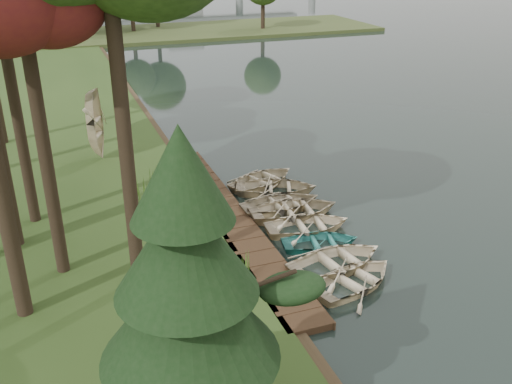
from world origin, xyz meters
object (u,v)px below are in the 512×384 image
object	(u,v)px
rowboat_0	(355,278)
stored_rowboat	(100,152)
rowboat_1	(337,259)
boardwalk	(230,219)
pine_tree	(186,273)
rowboat_2	(321,240)

from	to	relation	value
rowboat_0	stored_rowboat	size ratio (longest dim) A/B	0.94
rowboat_1	stored_rowboat	size ratio (longest dim) A/B	1.03
boardwalk	pine_tree	world-z (taller)	pine_tree
rowboat_2	pine_tree	world-z (taller)	pine_tree
boardwalk	stored_rowboat	distance (m)	9.84
rowboat_1	pine_tree	bearing A→B (deg)	123.60
stored_rowboat	rowboat_0	bearing A→B (deg)	-135.62
stored_rowboat	rowboat_2	bearing A→B (deg)	-130.47
pine_tree	rowboat_0	bearing A→B (deg)	35.23
pine_tree	stored_rowboat	bearing A→B (deg)	89.62
boardwalk	rowboat_0	world-z (taller)	rowboat_0
rowboat_2	stored_rowboat	distance (m)	13.97
rowboat_0	pine_tree	xyz separation A→B (m)	(-6.92, -4.89, 4.64)
stored_rowboat	pine_tree	xyz separation A→B (m)	(-0.13, -19.88, 4.37)
boardwalk	pine_tree	distance (m)	12.85
stored_rowboat	boardwalk	bearing A→B (deg)	-134.21
boardwalk	rowboat_2	world-z (taller)	rowboat_2
boardwalk	rowboat_2	bearing A→B (deg)	-51.71
rowboat_2	stored_rowboat	size ratio (longest dim) A/B	0.82
rowboat_0	rowboat_2	size ratio (longest dim) A/B	1.15
rowboat_1	stored_rowboat	distance (m)	15.30
boardwalk	rowboat_1	bearing A→B (deg)	-62.88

